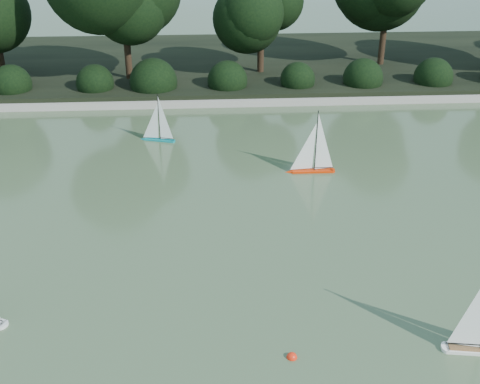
# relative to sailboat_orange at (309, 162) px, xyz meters

# --- Properties ---
(ground) EXTENTS (80.00, 80.00, 0.00)m
(ground) POSITION_rel_sailboat_orange_xyz_m (-1.38, -4.47, -0.23)
(ground) COLOR #344429
(ground) RESTS_ON ground
(pond_coping) EXTENTS (40.00, 0.35, 0.18)m
(pond_coping) POSITION_rel_sailboat_orange_xyz_m (-1.38, 4.53, -0.14)
(pond_coping) COLOR gray
(pond_coping) RESTS_ON ground
(far_bank) EXTENTS (40.00, 8.00, 0.30)m
(far_bank) POSITION_rel_sailboat_orange_xyz_m (-1.38, 8.53, -0.08)
(far_bank) COLOR black
(far_bank) RESTS_ON ground
(shrub_hedge) EXTENTS (29.10, 1.10, 1.10)m
(shrub_hedge) POSITION_rel_sailboat_orange_xyz_m (-1.38, 5.43, 0.22)
(shrub_hedge) COLOR black
(shrub_hedge) RESTS_ON ground
(sailboat_orange) EXTENTS (1.07, 0.19, 1.47)m
(sailboat_orange) POSITION_rel_sailboat_orange_xyz_m (0.00, 0.00, 0.00)
(sailboat_orange) COLOR red
(sailboat_orange) RESTS_ON ground
(sailboat_teal) EXTENTS (0.89, 0.39, 1.23)m
(sailboat_teal) POSITION_rel_sailboat_orange_xyz_m (-3.33, 2.02, -0.04)
(sailboat_teal) COLOR #0C767D
(sailboat_teal) RESTS_ON ground
(race_buoy) EXTENTS (0.14, 0.14, 0.14)m
(race_buoy) POSITION_rel_sailboat_orange_xyz_m (-1.15, -5.63, -0.23)
(race_buoy) COLOR red
(race_buoy) RESTS_ON ground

